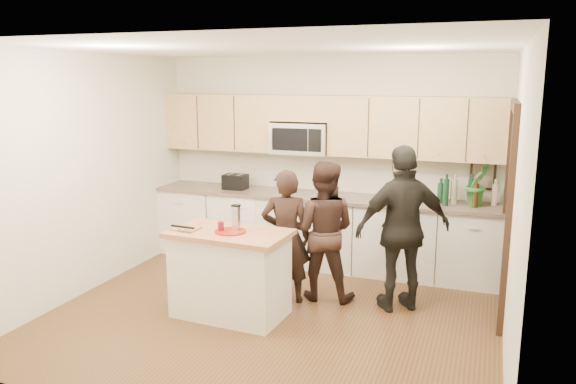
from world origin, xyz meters
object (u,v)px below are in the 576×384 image
(toaster, at_px, (235,182))
(woman_left, at_px, (286,236))
(woman_center, at_px, (323,231))
(island, at_px, (230,273))
(woman_right, at_px, (403,229))

(toaster, relative_size, woman_left, 0.21)
(woman_left, bearing_deg, woman_center, -162.41)
(island, distance_m, woman_left, 0.74)
(woman_left, xyz_separation_m, woman_right, (1.22, 0.22, 0.14))
(island, relative_size, woman_center, 0.80)
(woman_center, bearing_deg, woman_right, 173.70)
(island, relative_size, woman_left, 0.84)
(toaster, xyz_separation_m, woman_left, (1.20, -1.27, -0.30))
(toaster, height_order, woman_left, woman_left)
(toaster, height_order, woman_center, woman_center)
(island, height_order, woman_right, woman_right)
(toaster, xyz_separation_m, woman_right, (2.42, -1.05, -0.16))
(woman_left, distance_m, woman_center, 0.42)
(woman_center, bearing_deg, toaster, -39.83)
(woman_left, height_order, woman_right, woman_right)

